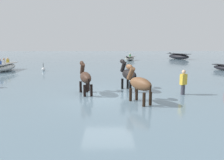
# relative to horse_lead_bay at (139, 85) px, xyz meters

# --- Properties ---
(ground_plane) EXTENTS (120.00, 120.00, 0.00)m
(ground_plane) POSITION_rel_horse_lead_bay_xyz_m (-1.36, 1.17, -1.17)
(ground_plane) COLOR gray
(water_surface) EXTENTS (90.00, 90.00, 0.37)m
(water_surface) POSITION_rel_horse_lead_bay_xyz_m (-1.36, 11.17, -0.99)
(water_surface) COLOR slate
(water_surface) RESTS_ON ground
(horse_lead_bay) EXTENTS (1.14, 1.75, 1.98)m
(horse_lead_bay) POSITION_rel_horse_lead_bay_xyz_m (0.00, 0.00, 0.00)
(horse_lead_bay) COLOR brown
(horse_lead_bay) RESTS_ON ground
(horse_trailing_dark_bay) EXTENTS (0.89, 1.83, 1.99)m
(horse_trailing_dark_bay) POSITION_rel_horse_lead_bay_xyz_m (-2.49, 1.71, 0.00)
(horse_trailing_dark_bay) COLOR #382319
(horse_trailing_dark_bay) RESTS_ON ground
(horse_flank_black) EXTENTS (0.97, 1.83, 2.01)m
(horse_flank_black) POSITION_rel_horse_lead_bay_xyz_m (-0.21, 2.50, 0.02)
(horse_flank_black) COLOR black
(horse_flank_black) RESTS_ON ground
(boat_far_inshore) EXTENTS (1.27, 3.45, 1.18)m
(boat_far_inshore) POSITION_rel_horse_lead_bay_xyz_m (-10.78, 10.86, -0.45)
(boat_far_inshore) COLOR silver
(boat_far_inshore) RESTS_ON water_surface
(boat_mid_outer) EXTENTS (2.03, 2.80, 1.04)m
(boat_mid_outer) POSITION_rel_horse_lead_bay_xyz_m (2.04, 22.18, -0.52)
(boat_mid_outer) COLOR #B2AD9E
(boat_mid_outer) RESTS_ON water_surface
(boat_near_port) EXTENTS (3.19, 4.08, 0.98)m
(boat_near_port) POSITION_rel_horse_lead_bay_xyz_m (10.03, 24.54, -0.39)
(boat_near_port) COLOR black
(boat_near_port) RESTS_ON water_surface
(person_onlooker_right) EXTENTS (0.38, 0.32, 1.63)m
(person_onlooker_right) POSITION_rel_horse_lead_bay_xyz_m (2.44, 1.41, -0.31)
(person_onlooker_right) COLOR #383842
(person_onlooker_right) RESTS_ON ground
(channel_buoy) EXTENTS (0.33, 0.33, 0.75)m
(channel_buoy) POSITION_rel_horse_lead_bay_xyz_m (-7.21, 10.68, -0.64)
(channel_buoy) COLOR silver
(channel_buoy) RESTS_ON water_surface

